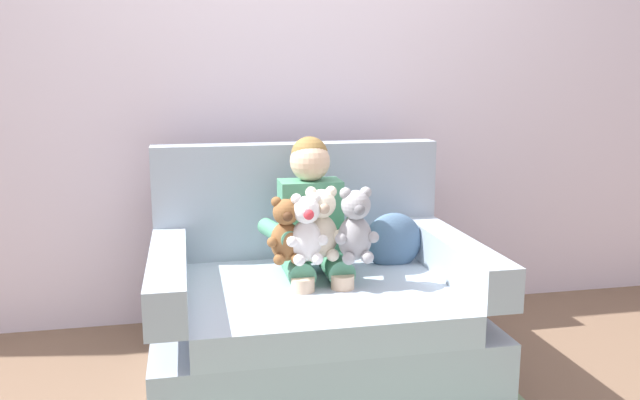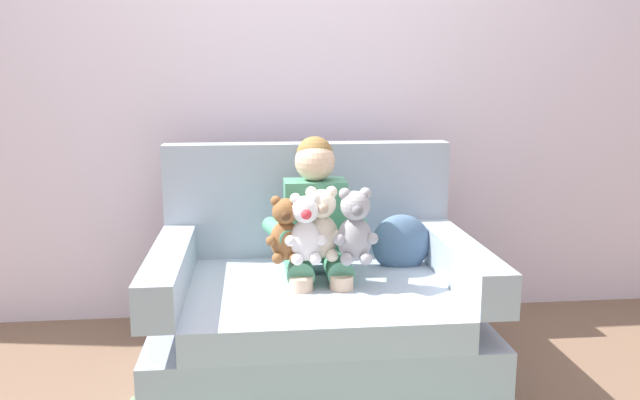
{
  "view_description": "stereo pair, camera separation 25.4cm",
  "coord_description": "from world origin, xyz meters",
  "px_view_note": "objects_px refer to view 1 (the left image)",
  "views": [
    {
      "loc": [
        -0.5,
        -2.49,
        1.24
      ],
      "look_at": [
        0.01,
        -0.05,
        0.75
      ],
      "focal_mm": 36.43,
      "sensor_mm": 36.0,
      "label": 1
    },
    {
      "loc": [
        -0.25,
        -2.53,
        1.24
      ],
      "look_at": [
        0.01,
        -0.05,
        0.75
      ],
      "focal_mm": 36.43,
      "sensor_mm": 36.0,
      "label": 2
    }
  ],
  "objects_px": {
    "plush_cream": "(321,225)",
    "throw_pillow": "(393,241)",
    "plush_brown": "(286,232)",
    "seated_child": "(313,226)",
    "armchair": "(313,305)",
    "plush_white": "(306,230)",
    "plush_grey": "(355,227)"
  },
  "relations": [
    {
      "from": "armchair",
      "to": "plush_brown",
      "type": "xyz_separation_m",
      "value": [
        -0.13,
        -0.11,
        0.35
      ]
    },
    {
      "from": "plush_white",
      "to": "plush_cream",
      "type": "bearing_deg",
      "value": 28.1
    },
    {
      "from": "plush_cream",
      "to": "plush_white",
      "type": "height_order",
      "value": "plush_cream"
    },
    {
      "from": "seated_child",
      "to": "plush_white",
      "type": "relative_size",
      "value": 2.98
    },
    {
      "from": "armchair",
      "to": "plush_cream",
      "type": "height_order",
      "value": "armchair"
    },
    {
      "from": "plush_brown",
      "to": "throw_pillow",
      "type": "distance_m",
      "value": 0.59
    },
    {
      "from": "plush_white",
      "to": "seated_child",
      "type": "bearing_deg",
      "value": 69.71
    },
    {
      "from": "seated_child",
      "to": "throw_pillow",
      "type": "relative_size",
      "value": 3.17
    },
    {
      "from": "throw_pillow",
      "to": "seated_child",
      "type": "bearing_deg",
      "value": -165.3
    },
    {
      "from": "plush_cream",
      "to": "seated_child",
      "type": "bearing_deg",
      "value": 78.74
    },
    {
      "from": "plush_white",
      "to": "throw_pillow",
      "type": "xyz_separation_m",
      "value": [
        0.45,
        0.27,
        -0.14
      ]
    },
    {
      "from": "plush_cream",
      "to": "plush_white",
      "type": "xyz_separation_m",
      "value": [
        -0.07,
        -0.04,
        -0.01
      ]
    },
    {
      "from": "armchair",
      "to": "throw_pillow",
      "type": "xyz_separation_m",
      "value": [
        0.39,
        0.14,
        0.22
      ]
    },
    {
      "from": "plush_grey",
      "to": "plush_cream",
      "type": "relative_size",
      "value": 1.01
    },
    {
      "from": "plush_grey",
      "to": "throw_pillow",
      "type": "relative_size",
      "value": 1.14
    },
    {
      "from": "plush_cream",
      "to": "throw_pillow",
      "type": "distance_m",
      "value": 0.47
    },
    {
      "from": "plush_grey",
      "to": "throw_pillow",
      "type": "xyz_separation_m",
      "value": [
        0.25,
        0.29,
        -0.15
      ]
    },
    {
      "from": "seated_child",
      "to": "plush_grey",
      "type": "height_order",
      "value": "seated_child"
    },
    {
      "from": "plush_brown",
      "to": "seated_child",
      "type": "bearing_deg",
      "value": 25.24
    },
    {
      "from": "seated_child",
      "to": "throw_pillow",
      "type": "bearing_deg",
      "value": 6.49
    },
    {
      "from": "plush_brown",
      "to": "plush_white",
      "type": "height_order",
      "value": "plush_white"
    },
    {
      "from": "plush_cream",
      "to": "plush_white",
      "type": "distance_m",
      "value": 0.08
    },
    {
      "from": "seated_child",
      "to": "throw_pillow",
      "type": "height_order",
      "value": "seated_child"
    },
    {
      "from": "plush_white",
      "to": "plush_grey",
      "type": "bearing_deg",
      "value": -6.73
    },
    {
      "from": "plush_brown",
      "to": "throw_pillow",
      "type": "xyz_separation_m",
      "value": [
        0.52,
        0.25,
        -0.13
      ]
    },
    {
      "from": "plush_grey",
      "to": "seated_child",
      "type": "bearing_deg",
      "value": 120.98
    },
    {
      "from": "plush_grey",
      "to": "plush_white",
      "type": "distance_m",
      "value": 0.19
    },
    {
      "from": "armchair",
      "to": "plush_brown",
      "type": "bearing_deg",
      "value": -140.02
    },
    {
      "from": "armchair",
      "to": "plush_brown",
      "type": "height_order",
      "value": "armchair"
    },
    {
      "from": "seated_child",
      "to": "armchair",
      "type": "bearing_deg",
      "value": -111.71
    },
    {
      "from": "plush_brown",
      "to": "plush_white",
      "type": "xyz_separation_m",
      "value": [
        0.08,
        -0.02,
        0.01
      ]
    },
    {
      "from": "seated_child",
      "to": "throw_pillow",
      "type": "xyz_separation_m",
      "value": [
        0.38,
        0.1,
        -0.11
      ]
    }
  ]
}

